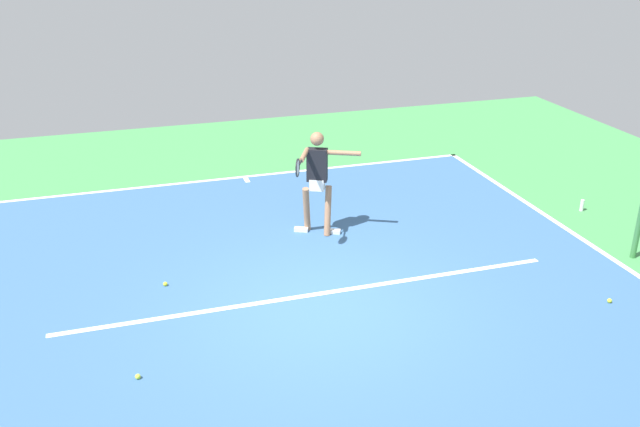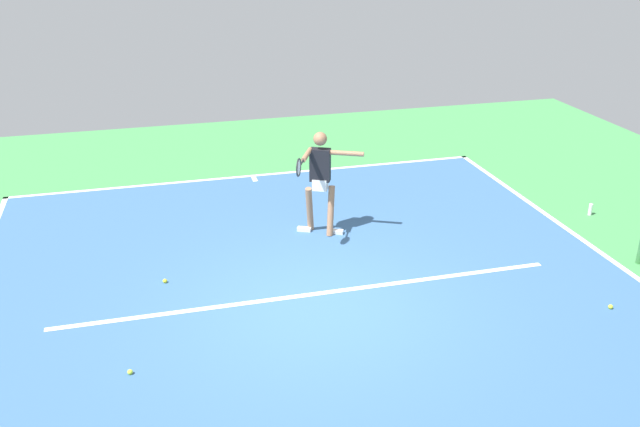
% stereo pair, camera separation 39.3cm
% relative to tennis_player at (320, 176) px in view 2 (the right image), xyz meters
% --- Properties ---
extents(ground_plane, '(19.97, 19.97, 0.00)m').
position_rel_tennis_player_xyz_m(ground_plane, '(0.64, 2.40, -1.06)').
color(ground_plane, '#428E4C').
extents(court_surface, '(9.92, 11.26, 0.00)m').
position_rel_tennis_player_xyz_m(court_surface, '(0.64, 2.40, -1.06)').
color(court_surface, '#38608E').
rests_on(court_surface, ground_plane).
extents(court_line_baseline_near, '(9.92, 0.10, 0.01)m').
position_rel_tennis_player_xyz_m(court_line_baseline_near, '(0.64, -3.18, -1.06)').
color(court_line_baseline_near, white).
rests_on(court_line_baseline_near, ground_plane).
extents(court_line_sideline_left, '(0.10, 11.26, 0.01)m').
position_rel_tennis_player_xyz_m(court_line_sideline_left, '(-4.27, 2.40, -1.06)').
color(court_line_sideline_left, white).
rests_on(court_line_sideline_left, ground_plane).
extents(court_line_service, '(7.44, 0.10, 0.01)m').
position_rel_tennis_player_xyz_m(court_line_service, '(0.64, 2.03, -1.06)').
color(court_line_service, white).
rests_on(court_line_service, ground_plane).
extents(court_line_centre_mark, '(0.10, 0.30, 0.01)m').
position_rel_tennis_player_xyz_m(court_line_centre_mark, '(0.64, -2.98, -1.06)').
color(court_line_centre_mark, white).
rests_on(court_line_centre_mark, ground_plane).
extents(tennis_player, '(1.30, 1.14, 1.83)m').
position_rel_tennis_player_xyz_m(tennis_player, '(0.00, 0.00, 0.00)').
color(tennis_player, '#9E7051').
rests_on(tennis_player, ground_plane).
extents(tennis_ball_centre_court, '(0.07, 0.07, 0.07)m').
position_rel_tennis_player_xyz_m(tennis_ball_centre_court, '(-3.31, 3.50, -1.03)').
color(tennis_ball_centre_court, '#CCE033').
rests_on(tennis_ball_centre_court, ground_plane).
extents(tennis_ball_near_service_line, '(0.07, 0.07, 0.07)m').
position_rel_tennis_player_xyz_m(tennis_ball_near_service_line, '(3.26, 3.33, -1.03)').
color(tennis_ball_near_service_line, '#C6E53D').
rests_on(tennis_ball_near_service_line, ground_plane).
extents(tennis_ball_by_baseline, '(0.07, 0.07, 0.07)m').
position_rel_tennis_player_xyz_m(tennis_ball_by_baseline, '(2.72, 1.12, -1.03)').
color(tennis_ball_by_baseline, yellow).
rests_on(tennis_ball_by_baseline, ground_plane).
extents(water_bottle, '(0.07, 0.07, 0.22)m').
position_rel_tennis_player_xyz_m(water_bottle, '(-5.03, 0.51, -0.95)').
color(water_bottle, white).
rests_on(water_bottle, ground_plane).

